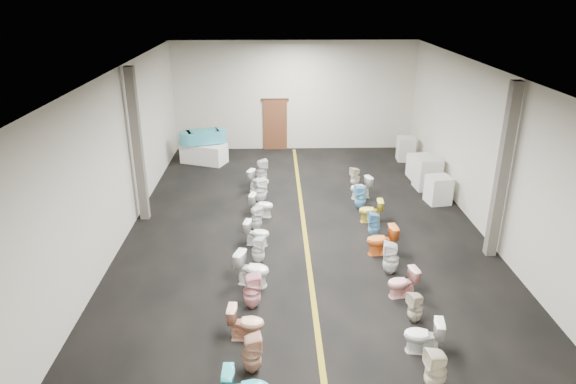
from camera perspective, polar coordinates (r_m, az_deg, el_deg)
The scene contains 39 objects.
floor at distance 14.73m, azimuth 1.84°, elevation -4.29°, with size 16.00×16.00×0.00m, color black.
ceiling at distance 13.36m, azimuth 2.08°, elevation 13.28°, with size 16.00×16.00×0.00m, color black.
wall_back at distance 21.63m, azimuth 0.69°, elevation 10.60°, with size 10.00×10.00×0.00m, color #BDB7A1.
wall_front at distance 6.77m, azimuth 6.12°, elevation -17.28°, with size 10.00×10.00×0.00m, color #BDB7A1.
wall_left at distance 14.47m, azimuth -18.26°, elevation 3.70°, with size 16.00×16.00×0.00m, color #BDB7A1.
wall_right at distance 15.04m, azimuth 21.39°, elevation 3.95°, with size 16.00×16.00×0.00m, color #BDB7A1.
aisle_stripe at distance 14.73m, azimuth 1.84°, elevation -4.28°, with size 0.12×15.60×0.01m, color olive.
back_door at distance 21.82m, azimuth -1.44°, elevation 7.46°, with size 1.00×0.10×2.10m, color #562D19.
door_frame at distance 21.59m, azimuth -1.46°, elevation 10.22°, with size 1.15×0.08×0.10m, color #331C11.
column_left at distance 15.32m, azimuth -16.37°, elevation 4.90°, with size 0.25×0.25×4.50m, color #59544C.
column_right at distance 13.63m, azimuth 22.71°, elevation 1.98°, with size 0.25×0.25×4.50m, color #59544C.
display_table at distance 20.50m, azimuth -9.31°, elevation 4.26°, with size 1.71×0.85×0.76m, color white.
bathtub at distance 20.31m, azimuth -9.43°, elevation 6.12°, with size 1.79×1.06×0.55m.
appliance_crate_a at distance 17.11m, azimuth 16.36°, elevation 0.25°, with size 0.69×0.69×0.89m, color silver.
appliance_crate_b at distance 18.21m, azimuth 15.24°, elevation 2.03°, with size 0.79×0.79×1.09m, color beige.
appliance_crate_c at distance 19.21m, azimuth 14.35°, elevation 2.76°, with size 0.74×0.74×0.83m, color silver.
appliance_crate_d at distance 21.04m, azimuth 12.96°, elevation 4.70°, with size 0.66×0.66×0.94m, color beige.
toilet_left_1 at distance 9.66m, azimuth -4.05°, elevation -17.47°, with size 0.35×0.36×0.78m, color tan.
toilet_left_2 at distance 10.43m, azimuth -4.67°, elevation -14.28°, with size 0.41×0.71×0.73m, color #E5A382.
toilet_left_3 at distance 11.25m, azimuth -4.02°, elevation -10.91°, with size 0.38×0.39×0.84m, color #EAA3A9.
toilet_left_4 at distance 12.06m, azimuth -3.96°, elevation -8.53°, with size 0.46×0.80×0.82m, color white.
toilet_left_5 at distance 12.94m, azimuth -3.34°, elevation -6.44°, with size 0.33×0.34×0.73m, color white.
toilet_left_6 at distance 13.82m, azimuth -3.47°, elevation -4.58°, with size 0.39×0.68×0.69m, color white.
toilet_left_7 at distance 14.61m, azimuth -3.57°, elevation -2.96°, with size 0.33×0.34×0.74m, color silver.
toilet_left_8 at distance 15.49m, azimuth -2.95°, elevation -1.48°, with size 0.40×0.71×0.72m, color white.
toilet_left_9 at distance 16.45m, azimuth -3.10°, elevation 0.19°, with size 0.38×0.39×0.84m, color white.
toilet_left_10 at distance 17.38m, azimuth -3.26°, elevation 1.24°, with size 0.42×0.73×0.74m, color white.
toilet_left_11 at distance 18.15m, azimuth -2.96°, elevation 2.34°, with size 0.38×0.39×0.86m, color silver.
toilet_right_0 at distance 9.61m, azimuth 16.09°, elevation -18.51°, with size 0.37×0.38×0.82m, color beige.
toilet_right_1 at distance 10.39m, azimuth 14.78°, elevation -15.20°, with size 0.41×0.72×0.73m, color white.
toilet_right_2 at distance 11.16m, azimuth 13.97°, elevation -12.35°, with size 0.31×0.32×0.69m, color beige.
toilet_right_3 at distance 11.92m, azimuth 12.59°, elevation -9.81°, with size 0.39×0.68×0.69m, color #F9B4AC.
toilet_right_4 at distance 12.69m, azimuth 11.37°, elevation -7.21°, with size 0.38×0.39×0.84m, color white.
toilet_right_5 at distance 13.54m, azimuth 10.34°, elevation -5.29°, with size 0.44×0.78×0.79m, color orange.
toilet_right_6 at distance 14.42m, azimuth 9.55°, elevation -3.59°, with size 0.33×0.34×0.73m, color #63A7D0.
toilet_right_7 at distance 15.31m, azimuth 9.18°, elevation -2.07°, with size 0.39×0.69×0.71m, color yellow.
toilet_right_8 at distance 16.12m, azimuth 8.05°, elevation -0.58°, with size 0.35×0.36×0.79m, color #6BBBE2.
toilet_right_9 at distance 16.97m, azimuth 8.09°, elevation 0.48°, with size 0.41×0.71×0.73m, color white.
toilet_right_10 at distance 17.91m, azimuth 7.49°, elevation 1.65°, with size 0.32×0.32×0.71m, color beige.
Camera 1 is at (-0.83, -13.19, 6.52)m, focal length 32.00 mm.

